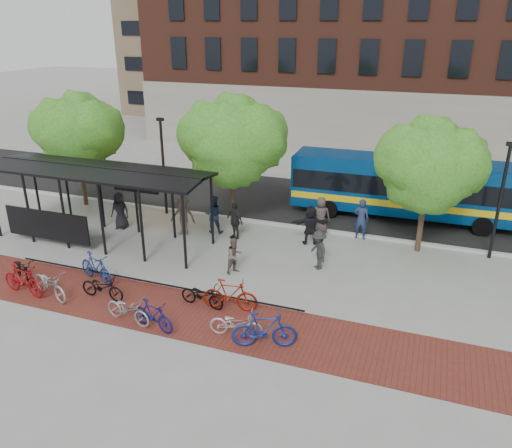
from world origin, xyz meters
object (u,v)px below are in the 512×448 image
(bike_7, at_px, (153,315))
(pedestrian_8, at_px, (235,256))
(tree_a, at_px, (78,130))
(bike_2, at_px, (50,284))
(bike_6, at_px, (128,309))
(bus_shelter, at_px, (96,179))
(bus, at_px, (407,185))
(pedestrian_6, at_px, (321,215))
(pedestrian_9, at_px, (318,250))
(tree_b, at_px, (234,138))
(pedestrian_0, at_px, (120,210))
(bike_9, at_px, (230,295))
(bike_4, at_px, (102,287))
(pedestrian_2, at_px, (214,214))
(tree_c, at_px, (431,163))
(bike_1, at_px, (23,280))
(bike_10, at_px, (236,324))
(bike_11, at_px, (264,330))
(pedestrian_3, at_px, (183,216))
(pedestrian_7, at_px, (361,219))
(pedestrian_4, at_px, (235,220))
(pedestrian_5, at_px, (311,225))
(bike_0, at_px, (23,269))
(bike_8, at_px, (202,295))
(bike_3, at_px, (96,268))
(lamp_post_right, at_px, (500,198))
(lamp_post_left, at_px, (163,164))

(bike_7, relative_size, pedestrian_8, 1.13)
(tree_a, relative_size, bike_2, 2.95)
(bike_6, bearing_deg, bus_shelter, 52.51)
(bus, xyz_separation_m, pedestrian_8, (-5.97, -8.82, -1.05))
(tree_a, relative_size, pedestrian_6, 3.39)
(bus_shelter, height_order, pedestrian_9, bus_shelter)
(tree_b, xyz_separation_m, pedestrian_0, (-5.19, -2.33, -3.52))
(bike_9, bearing_deg, bus, -33.01)
(bike_4, height_order, bike_6, bike_6)
(pedestrian_2, relative_size, pedestrian_6, 1.03)
(tree_c, bearing_deg, pedestrian_0, -170.69)
(bike_1, height_order, bike_10, bike_1)
(bike_4, xyz_separation_m, bike_11, (6.62, -0.77, 0.15))
(bike_7, height_order, pedestrian_3, pedestrian_3)
(bus_shelter, distance_m, tree_b, 6.64)
(bike_9, relative_size, pedestrian_3, 1.03)
(pedestrian_7, bearing_deg, bike_6, 56.97)
(bike_11, bearing_deg, bike_6, 73.65)
(tree_a, bearing_deg, pedestrian_4, -9.31)
(pedestrian_5, bearing_deg, bike_10, 67.34)
(pedestrian_7, bearing_deg, pedestrian_9, 72.36)
(bike_0, height_order, bike_2, bike_2)
(tree_b, height_order, pedestrian_6, tree_b)
(bike_10, distance_m, pedestrian_7, 9.77)
(bike_8, xyz_separation_m, pedestrian_4, (-1.22, 6.09, 0.45))
(bus_shelter, relative_size, pedestrian_8, 6.93)
(bus_shelter, xyz_separation_m, bike_11, (9.98, -5.39, -2.37))
(bike_6, height_order, bike_10, bike_6)
(tree_c, height_order, pedestrian_6, tree_c)
(tree_c, bearing_deg, bike_7, -130.20)
(bus, xyz_separation_m, pedestrian_5, (-3.80, -4.93, -0.88))
(tree_a, relative_size, pedestrian_2, 3.28)
(tree_a, bearing_deg, pedestrian_7, 1.69)
(bike_2, bearing_deg, bus, -22.21)
(bike_3, bearing_deg, pedestrian_8, -43.59)
(bike_3, height_order, bike_8, bike_3)
(tree_b, xyz_separation_m, bike_7, (0.94, -9.53, -3.94))
(tree_c, distance_m, pedestrian_2, 10.17)
(tree_a, distance_m, bike_8, 13.82)
(bike_11, xyz_separation_m, pedestrian_2, (-5.37, 7.97, 0.31))
(tree_c, relative_size, pedestrian_7, 3.00)
(bus_shelter, distance_m, bike_3, 4.88)
(tree_b, relative_size, pedestrian_2, 3.43)
(pedestrian_2, relative_size, pedestrian_7, 0.96)
(lamp_post_right, bearing_deg, bike_8, -141.75)
(pedestrian_0, bearing_deg, bike_2, -85.59)
(tree_c, height_order, lamp_post_left, tree_c)
(bike_0, distance_m, pedestrian_9, 11.87)
(pedestrian_7, bearing_deg, pedestrian_3, 16.16)
(bus, xyz_separation_m, pedestrian_9, (-2.87, -7.28, -0.97))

